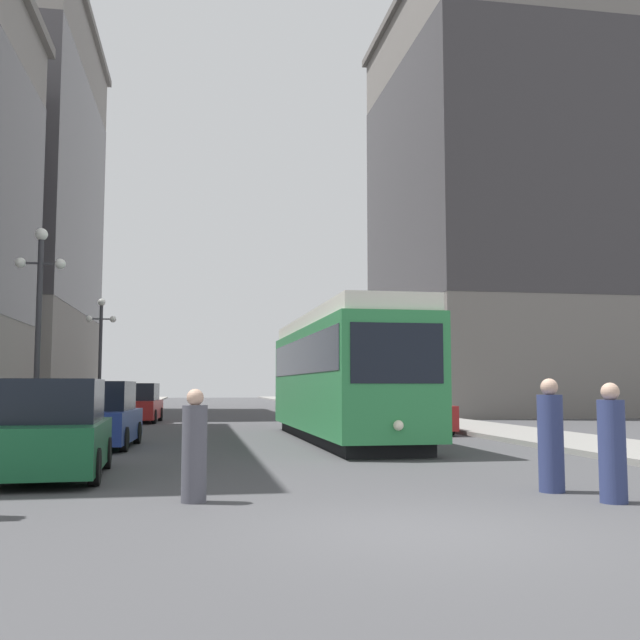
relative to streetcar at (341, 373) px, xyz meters
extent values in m
plane|color=#424244|center=(-1.83, -14.05, -2.10)|extent=(200.00, 200.00, 0.00)
cube|color=gray|center=(-10.05, 25.95, -2.03)|extent=(3.38, 120.00, 0.15)
cube|color=gray|center=(6.39, 25.95, -2.03)|extent=(3.38, 120.00, 0.15)
cube|color=black|center=(0.00, 0.01, -1.93)|extent=(2.34, 11.47, 0.35)
cube|color=#2D8447|center=(0.00, 0.01, -0.20)|extent=(2.74, 12.47, 3.10)
cube|color=black|center=(0.00, 0.01, 0.50)|extent=(2.76, 11.98, 1.08)
cube|color=silver|center=(0.00, 0.01, 1.57)|extent=(2.53, 12.22, 0.44)
cube|color=black|center=(0.07, -6.19, 0.34)|extent=(2.21, 0.10, 1.40)
sphere|color=#F2EACC|center=(0.07, -6.26, -1.30)|extent=(0.24, 0.24, 0.24)
cube|color=black|center=(3.68, 16.32, -1.93)|extent=(2.18, 11.53, 0.35)
cube|color=#B7B7BA|center=(3.68, 16.32, -0.20)|extent=(2.57, 12.53, 3.10)
cube|color=black|center=(3.68, 16.32, 0.34)|extent=(2.60, 12.03, 1.30)
cube|color=black|center=(3.68, 10.08, 0.11)|extent=(2.30, 0.08, 1.71)
cylinder|color=black|center=(-7.97, -6.82, -1.78)|extent=(0.21, 0.65, 0.64)
cylinder|color=black|center=(-6.15, -9.38, -1.78)|extent=(0.21, 0.65, 0.64)
cylinder|color=black|center=(-6.26, -6.74, -1.78)|extent=(0.21, 0.65, 0.64)
cube|color=#14512D|center=(-7.06, -8.10, -1.50)|extent=(1.98, 4.33, 0.84)
cube|color=black|center=(-7.06, -7.99, -0.68)|extent=(1.68, 2.41, 0.80)
cylinder|color=black|center=(-7.98, -2.74, -1.78)|extent=(0.21, 0.65, 0.64)
cylinder|color=black|center=(-7.85, -0.05, -1.78)|extent=(0.21, 0.65, 0.64)
cylinder|color=black|center=(-6.27, -2.82, -1.78)|extent=(0.21, 0.65, 0.64)
cylinder|color=black|center=(-6.14, -0.13, -1.78)|extent=(0.21, 0.65, 0.64)
cube|color=navy|center=(-7.06, -1.44, -1.50)|extent=(2.00, 4.41, 0.84)
cube|color=black|center=(-7.05, -1.33, -0.68)|extent=(1.69, 2.45, 0.80)
cylinder|color=black|center=(4.32, 4.51, -1.78)|extent=(0.21, 0.65, 0.64)
cylinder|color=black|center=(4.19, 1.76, -1.78)|extent=(0.21, 0.65, 0.64)
cylinder|color=black|center=(2.61, 4.59, -1.78)|extent=(0.21, 0.65, 0.64)
cylinder|color=black|center=(2.48, 1.84, -1.78)|extent=(0.21, 0.65, 0.64)
cube|color=maroon|center=(3.40, 3.17, -1.50)|extent=(2.01, 4.52, 0.84)
cube|color=black|center=(3.40, 3.06, -0.68)|extent=(1.70, 2.52, 0.80)
cylinder|color=black|center=(-7.99, 11.48, -1.78)|extent=(0.21, 0.65, 0.64)
cylinder|color=black|center=(-7.84, 14.25, -1.78)|extent=(0.21, 0.65, 0.64)
cylinder|color=black|center=(-6.28, 11.39, -1.78)|extent=(0.21, 0.65, 0.64)
cylinder|color=black|center=(-6.13, 14.16, -1.78)|extent=(0.21, 0.65, 0.64)
cube|color=maroon|center=(-7.06, 12.82, -1.50)|extent=(2.03, 4.56, 0.84)
cube|color=black|center=(-7.05, 12.93, -0.68)|extent=(1.71, 2.54, 0.80)
cylinder|color=#4C4C56|center=(-4.49, -11.42, -1.40)|extent=(0.37, 0.37, 1.41)
sphere|color=tan|center=(-4.49, -11.42, -0.58)|extent=(0.25, 0.25, 0.25)
cylinder|color=navy|center=(1.52, -12.51, -1.36)|extent=(0.39, 0.39, 1.49)
sphere|color=tan|center=(1.52, -12.51, -0.50)|extent=(0.27, 0.27, 0.27)
cylinder|color=navy|center=(1.16, -11.34, -1.33)|extent=(0.41, 0.41, 1.55)
sphere|color=tan|center=(1.16, -11.34, -0.43)|extent=(0.28, 0.28, 0.28)
cylinder|color=#333338|center=(-8.96, -0.46, 0.94)|extent=(0.16, 0.16, 5.77)
sphere|color=white|center=(-8.96, -0.46, 3.98)|extent=(0.36, 0.36, 0.36)
sphere|color=white|center=(-9.51, -0.46, 3.13)|extent=(0.31, 0.31, 0.31)
sphere|color=white|center=(-8.41, -0.46, 3.13)|extent=(0.31, 0.31, 0.31)
cube|color=#333338|center=(-8.96, -0.46, 3.13)|extent=(1.10, 0.06, 0.06)
cylinder|color=#333338|center=(-8.96, 13.48, 0.74)|extent=(0.16, 0.16, 5.37)
sphere|color=white|center=(-8.96, 13.48, 3.58)|extent=(0.36, 0.36, 0.36)
sphere|color=white|center=(-9.51, 13.48, 2.78)|extent=(0.31, 0.31, 0.31)
sphere|color=white|center=(-8.41, 13.48, 2.78)|extent=(0.31, 0.31, 0.31)
cube|color=#333338|center=(-8.96, 13.48, 2.78)|extent=(1.10, 0.06, 0.06)
cube|color=slate|center=(15.19, 21.35, 10.95)|extent=(14.22, 17.19, 26.10)
cube|color=#383538|center=(15.19, 21.35, 12.25)|extent=(14.26, 17.23, 15.66)
cube|color=#5F5B56|center=(15.19, 21.35, 24.25)|extent=(14.82, 17.79, 0.50)
camera|label=1|loc=(-4.49, -22.36, -0.41)|focal=40.90mm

